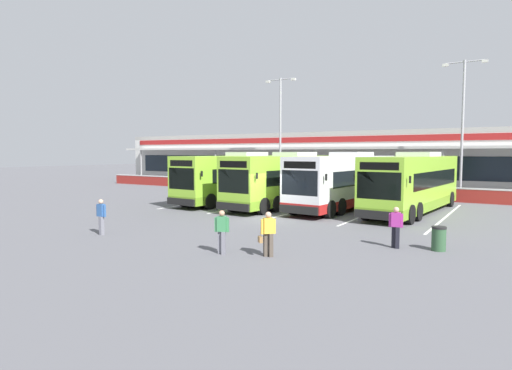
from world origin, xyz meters
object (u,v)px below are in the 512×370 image
Objects in this scene: pedestrian_with_handbag at (268,233)px; litter_bin at (439,239)px; coach_bus_leftmost at (239,178)px; pedestrian_child at (222,230)px; coach_bus_left_centre at (288,180)px; coach_bus_right_centre at (414,184)px; coach_bus_centre at (345,182)px; pedestrian_near_bin at (101,216)px; lamp_post_west at (280,127)px; lamp_post_centre at (463,120)px; pedestrian_in_dark_coat at (396,226)px.

litter_bin is at bearing 39.87° from pedestrian_with_handbag.
pedestrian_with_handbag is at bearing -52.54° from coach_bus_leftmost.
coach_bus_left_centre is at bearing 108.32° from pedestrian_child.
coach_bus_right_centre is at bearing 7.36° from coach_bus_left_centre.
coach_bus_right_centre reaches higher than pedestrian_with_handbag.
litter_bin is at bearing -53.68° from coach_bus_centre.
coach_bus_left_centre is 14.88m from pedestrian_child.
pedestrian_with_handbag is 8.55m from pedestrian_near_bin.
coach_bus_leftmost is 14.44m from pedestrian_near_bin.
coach_bus_centre is 16.04m from pedestrian_near_bin.
lamp_post_west is (-10.30, 9.73, 4.50)m from coach_bus_centre.
coach_bus_centre is 1.12× the size of lamp_post_centre.
pedestrian_in_dark_coat is at bearing 19.43° from pedestrian_near_bin.
lamp_post_centre is at bearing 81.17° from coach_bus_right_centre.
coach_bus_leftmost is 13.24× the size of litter_bin.
pedestrian_child is at bearing -65.87° from lamp_post_west.
coach_bus_left_centre is 13.11m from lamp_post_west.
litter_bin is at bearing -39.32° from coach_bus_left_centre.
coach_bus_leftmost and coach_bus_centre have the same top height.
pedestrian_near_bin is at bearing -112.64° from coach_bus_centre.
pedestrian_child is (0.74, -14.91, -0.91)m from coach_bus_centre.
pedestrian_with_handbag is 1.72m from pedestrian_child.
coach_bus_right_centre is at bearing -32.91° from lamp_post_west.
coach_bus_right_centre is at bearing 3.51° from coach_bus_leftmost.
pedestrian_in_dark_coat reaches higher than litter_bin.
lamp_post_west reaches higher than coach_bus_leftmost.
lamp_post_centre is at bearing 94.37° from litter_bin.
pedestrian_child is 0.15× the size of lamp_post_west.
coach_bus_left_centre reaches higher than litter_bin.
lamp_post_west is at bearing 147.09° from coach_bus_right_centre.
pedestrian_with_handbag is at bearing -80.61° from coach_bus_centre.
litter_bin is at bearing 18.88° from pedestrian_near_bin.
coach_bus_right_centre is 13.24× the size of litter_bin.
coach_bus_centre is at bearing 99.39° from pedestrian_with_handbag.
coach_bus_left_centre is 7.60× the size of pedestrian_with_handbag.
pedestrian_near_bin is (-2.24, -13.97, -0.91)m from coach_bus_left_centre.
pedestrian_child is 27.53m from lamp_post_west.
lamp_post_west is (-14.64, 9.47, 4.50)m from coach_bus_right_centre.
coach_bus_right_centre reaches higher than pedestrian_in_dark_coat.
pedestrian_in_dark_coat and pedestrian_child have the same top height.
coach_bus_leftmost is 11.38m from lamp_post_west.
pedestrian_with_handbag is at bearing 2.82° from pedestrian_near_bin.
pedestrian_near_bin is at bearing -115.74° from lamp_post_centre.
coach_bus_leftmost is 1.00× the size of coach_bus_centre.
coach_bus_centre is at bearing 67.36° from pedestrian_near_bin.
pedestrian_with_handbag is (6.30, -13.55, -0.93)m from coach_bus_left_centre.
pedestrian_with_handbag is 27.75m from lamp_post_west.
coach_bus_leftmost is 7.60× the size of pedestrian_with_handbag.
pedestrian_child is at bearing -144.48° from litter_bin.
lamp_post_west is at bearing 99.57° from pedestrian_near_bin.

